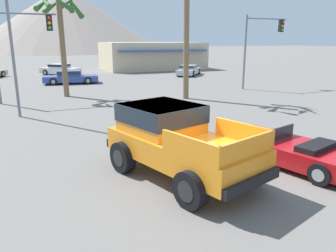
{
  "coord_description": "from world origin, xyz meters",
  "views": [
    {
      "loc": [
        -4.18,
        -7.5,
        3.73
      ],
      "look_at": [
        -0.48,
        1.16,
        1.23
      ],
      "focal_mm": 35.0,
      "sensor_mm": 36.0,
      "label": 1
    }
  ],
  "objects_px": {
    "orange_pickup_truck": "(175,137)",
    "palm_tree_leaning": "(60,19)",
    "parked_car_white": "(60,69)",
    "street_lamp_post": "(7,6)",
    "red_convertible_car": "(292,151)",
    "parked_car_silver": "(189,70)",
    "traffic_light_crosswalk": "(262,38)",
    "traffic_light_main": "(19,38)",
    "parked_car_blue": "(71,77)"
  },
  "relations": [
    {
      "from": "traffic_light_main",
      "to": "traffic_light_crosswalk",
      "type": "distance_m",
      "value": 16.96
    },
    {
      "from": "parked_car_blue",
      "to": "traffic_light_main",
      "type": "xyz_separation_m",
      "value": [
        -3.66,
        -8.02,
        3.22
      ]
    },
    {
      "from": "street_lamp_post",
      "to": "traffic_light_crosswalk",
      "type": "bearing_deg",
      "value": 11.22
    },
    {
      "from": "red_convertible_car",
      "to": "parked_car_white",
      "type": "distance_m",
      "value": 30.35
    },
    {
      "from": "traffic_light_crosswalk",
      "to": "street_lamp_post",
      "type": "relative_size",
      "value": 0.62
    },
    {
      "from": "parked_car_blue",
      "to": "traffic_light_crosswalk",
      "type": "bearing_deg",
      "value": 66.25
    },
    {
      "from": "parked_car_blue",
      "to": "palm_tree_leaning",
      "type": "height_order",
      "value": "palm_tree_leaning"
    },
    {
      "from": "traffic_light_main",
      "to": "traffic_light_crosswalk",
      "type": "bearing_deg",
      "value": -2.37
    },
    {
      "from": "parked_car_white",
      "to": "parked_car_silver",
      "type": "distance_m",
      "value": 13.87
    },
    {
      "from": "parked_car_white",
      "to": "street_lamp_post",
      "type": "xyz_separation_m",
      "value": [
        -3.84,
        -19.81,
        4.6
      ]
    },
    {
      "from": "parked_car_white",
      "to": "palm_tree_leaning",
      "type": "height_order",
      "value": "palm_tree_leaning"
    },
    {
      "from": "traffic_light_crosswalk",
      "to": "traffic_light_main",
      "type": "bearing_deg",
      "value": 177.63
    },
    {
      "from": "parked_car_blue",
      "to": "traffic_light_main",
      "type": "distance_m",
      "value": 9.39
    },
    {
      "from": "orange_pickup_truck",
      "to": "parked_car_white",
      "type": "distance_m",
      "value": 29.38
    },
    {
      "from": "parked_car_silver",
      "to": "parked_car_blue",
      "type": "relative_size",
      "value": 0.94
    },
    {
      "from": "orange_pickup_truck",
      "to": "palm_tree_leaning",
      "type": "xyz_separation_m",
      "value": [
        -1.34,
        14.97,
        3.92
      ]
    },
    {
      "from": "orange_pickup_truck",
      "to": "parked_car_silver",
      "type": "height_order",
      "value": "orange_pickup_truck"
    },
    {
      "from": "parked_car_white",
      "to": "street_lamp_post",
      "type": "distance_m",
      "value": 20.69
    },
    {
      "from": "parked_car_silver",
      "to": "traffic_light_main",
      "type": "bearing_deg",
      "value": -107.39
    },
    {
      "from": "red_convertible_car",
      "to": "orange_pickup_truck",
      "type": "bearing_deg",
      "value": 152.91
    },
    {
      "from": "traffic_light_crosswalk",
      "to": "parked_car_white",
      "type": "bearing_deg",
      "value": 129.33
    },
    {
      "from": "parked_car_blue",
      "to": "street_lamp_post",
      "type": "xyz_separation_m",
      "value": [
        -3.98,
        -12.14,
        4.63
      ]
    },
    {
      "from": "parked_car_blue",
      "to": "parked_car_silver",
      "type": "bearing_deg",
      "value": 108.92
    },
    {
      "from": "red_convertible_car",
      "to": "parked_car_silver",
      "type": "distance_m",
      "value": 26.01
    },
    {
      "from": "orange_pickup_truck",
      "to": "parked_car_white",
      "type": "bearing_deg",
      "value": 73.17
    },
    {
      "from": "traffic_light_crosswalk",
      "to": "palm_tree_leaning",
      "type": "bearing_deg",
      "value": 172.18
    },
    {
      "from": "orange_pickup_truck",
      "to": "palm_tree_leaning",
      "type": "height_order",
      "value": "palm_tree_leaning"
    },
    {
      "from": "orange_pickup_truck",
      "to": "parked_car_blue",
      "type": "xyz_separation_m",
      "value": [
        -0.18,
        21.71,
        -0.52
      ]
    },
    {
      "from": "traffic_light_main",
      "to": "parked_car_silver",
      "type": "bearing_deg",
      "value": 31.9
    },
    {
      "from": "parked_car_silver",
      "to": "orange_pickup_truck",
      "type": "bearing_deg",
      "value": -76.78
    },
    {
      "from": "street_lamp_post",
      "to": "palm_tree_leaning",
      "type": "relative_size",
      "value": 1.32
    },
    {
      "from": "orange_pickup_truck",
      "to": "parked_car_silver",
      "type": "distance_m",
      "value": 26.82
    },
    {
      "from": "red_convertible_car",
      "to": "parked_car_silver",
      "type": "xyz_separation_m",
      "value": [
        8.73,
        24.5,
        0.14
      ]
    },
    {
      "from": "parked_car_silver",
      "to": "parked_car_white",
      "type": "bearing_deg",
      "value": -163.04
    },
    {
      "from": "parked_car_white",
      "to": "parked_car_silver",
      "type": "relative_size",
      "value": 0.94
    },
    {
      "from": "red_convertible_car",
      "to": "parked_car_silver",
      "type": "bearing_deg",
      "value": 54.37
    },
    {
      "from": "orange_pickup_truck",
      "to": "red_convertible_car",
      "type": "height_order",
      "value": "orange_pickup_truck"
    },
    {
      "from": "parked_car_silver",
      "to": "palm_tree_leaning",
      "type": "relative_size",
      "value": 0.68
    },
    {
      "from": "parked_car_silver",
      "to": "palm_tree_leaning",
      "type": "distance_m",
      "value": 16.9
    },
    {
      "from": "parked_car_blue",
      "to": "traffic_light_main",
      "type": "bearing_deg",
      "value": -15.03
    },
    {
      "from": "red_convertible_car",
      "to": "traffic_light_crosswalk",
      "type": "bearing_deg",
      "value": 39.37
    },
    {
      "from": "red_convertible_car",
      "to": "parked_car_silver",
      "type": "relative_size",
      "value": 1.02
    },
    {
      "from": "parked_car_white",
      "to": "traffic_light_main",
      "type": "relative_size",
      "value": 0.79
    },
    {
      "from": "parked_car_silver",
      "to": "traffic_light_main",
      "type": "xyz_separation_m",
      "value": [
        -16.22,
        -10.09,
        3.24
      ]
    },
    {
      "from": "orange_pickup_truck",
      "to": "traffic_light_main",
      "type": "xyz_separation_m",
      "value": [
        -3.84,
        13.69,
        2.71
      ]
    },
    {
      "from": "red_convertible_car",
      "to": "parked_car_white",
      "type": "xyz_separation_m",
      "value": [
        -3.97,
        30.08,
        0.18
      ]
    },
    {
      "from": "parked_car_silver",
      "to": "palm_tree_leaning",
      "type": "xyz_separation_m",
      "value": [
        -13.72,
        -8.81,
        4.45
      ]
    },
    {
      "from": "parked_car_blue",
      "to": "traffic_light_main",
      "type": "relative_size",
      "value": 0.89
    },
    {
      "from": "parked_car_silver",
      "to": "traffic_light_crosswalk",
      "type": "bearing_deg",
      "value": -45.43
    },
    {
      "from": "street_lamp_post",
      "to": "parked_car_blue",
      "type": "bearing_deg",
      "value": 71.85
    }
  ]
}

